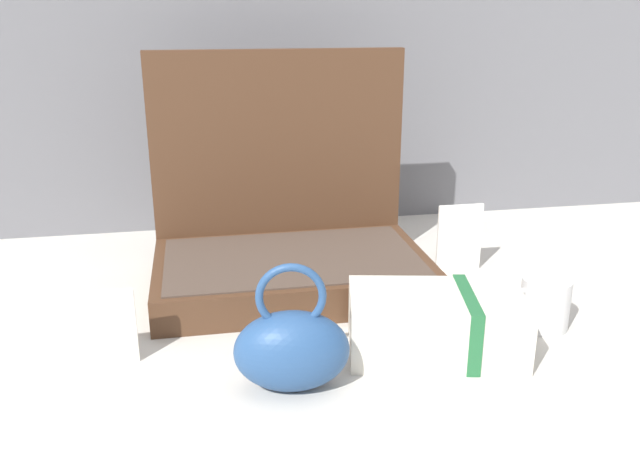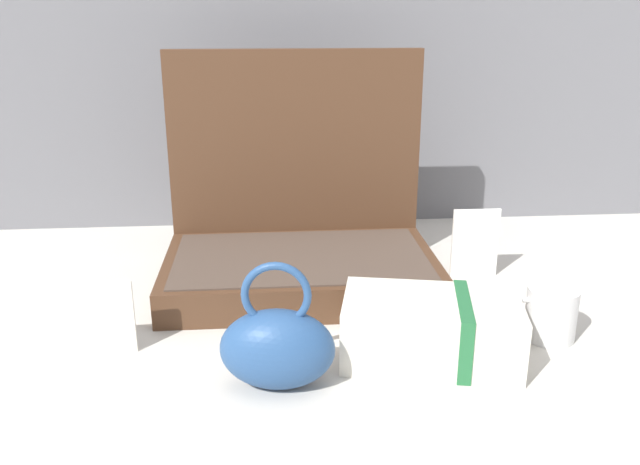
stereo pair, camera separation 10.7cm
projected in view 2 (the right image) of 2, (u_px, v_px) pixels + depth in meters
ground_plane at (333, 319)px, 1.14m from camera, size 6.00×6.00×0.00m
open_suitcase at (299, 232)px, 1.29m from camera, size 0.51×0.34×0.44m
teal_pouch_handbag at (277, 346)px, 0.92m from camera, size 0.17×0.11×0.19m
cream_toiletry_bag at (433, 329)px, 1.00m from camera, size 0.29×0.20×0.10m
coffee_mug at (550, 313)px, 1.06m from camera, size 0.12×0.08×0.09m
info_card_left at (100, 318)px, 1.01m from camera, size 0.10×0.01×0.12m
poster_card_right at (475, 243)px, 1.31m from camera, size 0.09×0.01×0.14m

